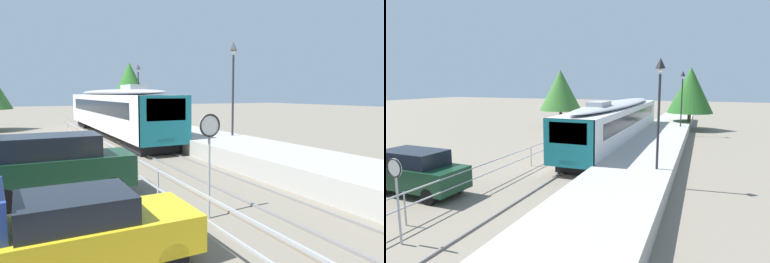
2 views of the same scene
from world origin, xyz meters
TOP-DOWN VIEW (x-y plane):
  - ground_plane at (-3.00, 22.00)m, footprint 160.00×160.00m
  - track_rails at (0.00, 22.00)m, footprint 3.20×60.00m
  - commuter_train at (0.00, 29.41)m, footprint 2.82×20.95m
  - station_platform at (3.25, 22.00)m, footprint 3.90×60.00m
  - platform_lamp_mid_platform at (4.45, 19.74)m, footprint 0.34×0.34m
  - platform_lamp_far_end at (4.45, 36.59)m, footprint 0.34×0.34m
  - speed_limit_sign at (-2.27, 10.92)m, footprint 0.61×0.10m
  - carpark_fence at (-3.30, 12.00)m, footprint 0.06×36.06m
  - parked_hatchback_yellow at (-5.66, 9.62)m, footprint 4.02×1.80m
  - parked_suv_dark_green at (-5.65, 14.68)m, footprint 4.64×2.00m
  - tree_behind_station_far at (5.03, 41.40)m, footprint 4.88×4.88m

SIDE VIEW (x-z plane):
  - ground_plane at x=-3.00m, z-range 0.00..0.00m
  - track_rails at x=0.00m, z-range -0.04..0.10m
  - station_platform at x=3.25m, z-range 0.00..0.90m
  - parked_hatchback_yellow at x=-5.66m, z-range 0.03..1.56m
  - carpark_fence at x=-3.30m, z-range 0.28..1.53m
  - parked_suv_dark_green at x=-5.65m, z-range 0.04..2.08m
  - speed_limit_sign at x=-2.27m, z-range 0.72..3.53m
  - commuter_train at x=0.00m, z-range 0.28..4.02m
  - tree_behind_station_far at x=5.03m, z-range 0.93..7.76m
  - platform_lamp_mid_platform at x=4.45m, z-range 1.95..7.30m
  - platform_lamp_far_end at x=4.45m, z-range 1.95..7.30m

